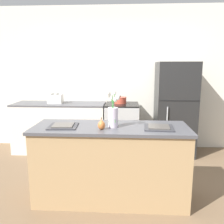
# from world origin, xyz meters

# --- Properties ---
(ground_plane) EXTENTS (10.00, 10.00, 0.00)m
(ground_plane) POSITION_xyz_m (0.00, 0.00, 0.00)
(ground_plane) COLOR brown
(back_wall) EXTENTS (5.20, 0.08, 2.70)m
(back_wall) POSITION_xyz_m (0.00, 2.00, 1.35)
(back_wall) COLOR silver
(back_wall) RESTS_ON ground_plane
(kitchen_island) EXTENTS (1.80, 0.66, 0.91)m
(kitchen_island) POSITION_xyz_m (0.00, 0.00, 0.45)
(kitchen_island) COLOR tan
(kitchen_island) RESTS_ON ground_plane
(back_counter) EXTENTS (1.68, 0.60, 0.92)m
(back_counter) POSITION_xyz_m (-1.06, 1.60, 0.46)
(back_counter) COLOR silver
(back_counter) RESTS_ON ground_plane
(stove_range) EXTENTS (0.60, 0.61, 0.92)m
(stove_range) POSITION_xyz_m (0.10, 1.60, 0.46)
(stove_range) COLOR #B2B5B7
(stove_range) RESTS_ON ground_plane
(refrigerator) EXTENTS (0.68, 0.67, 1.66)m
(refrigerator) POSITION_xyz_m (1.05, 1.60, 0.83)
(refrigerator) COLOR black
(refrigerator) RESTS_ON ground_plane
(flower_vase) EXTENTS (0.15, 0.17, 0.43)m
(flower_vase) POSITION_xyz_m (0.03, -0.03, 1.06)
(flower_vase) COLOR silver
(flower_vase) RESTS_ON kitchen_island
(pear_figurine) EXTENTS (0.08, 0.08, 0.14)m
(pear_figurine) POSITION_xyz_m (-0.09, -0.15, 0.96)
(pear_figurine) COLOR #C66B33
(pear_figurine) RESTS_ON kitchen_island
(plate_setting_left) EXTENTS (0.34, 0.34, 0.02)m
(plate_setting_left) POSITION_xyz_m (-0.54, -0.05, 0.92)
(plate_setting_left) COLOR #333338
(plate_setting_left) RESTS_ON kitchen_island
(plate_setting_right) EXTENTS (0.34, 0.34, 0.02)m
(plate_setting_right) POSITION_xyz_m (0.54, -0.05, 0.92)
(plate_setting_right) COLOR #333338
(plate_setting_right) RESTS_ON kitchen_island
(toaster) EXTENTS (0.28, 0.18, 0.17)m
(toaster) POSITION_xyz_m (-1.12, 1.59, 1.00)
(toaster) COLOR silver
(toaster) RESTS_ON back_counter
(cooking_pot) EXTENTS (0.23, 0.23, 0.14)m
(cooking_pot) POSITION_xyz_m (0.07, 1.66, 0.98)
(cooking_pot) COLOR #CC4C38
(cooking_pot) RESTS_ON stove_range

